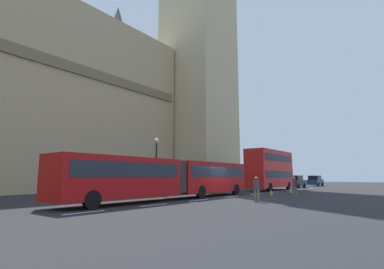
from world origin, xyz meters
TOP-DOWN VIEW (x-y plane):
  - ground_plane at (0.00, 0.00)m, footprint 160.00×160.00m
  - lane_centre_marking at (5.47, 0.00)m, footprint 39.00×0.16m
  - articulated_bus at (-4.54, 1.99)m, footprint 18.43×2.54m
  - double_decker_bus at (13.95, 2.00)m, footprint 9.45×2.54m
  - sedan_lead at (24.02, 2.24)m, footprint 4.40×1.86m
  - sedan_trailing at (34.09, 2.07)m, footprint 4.40×1.86m
  - traffic_cone_west at (3.78, -2.32)m, footprint 0.36×0.36m
  - traffic_cone_middle at (9.15, -2.13)m, footprint 0.36×0.36m
  - street_lamp at (-1.69, 6.50)m, footprint 0.44×0.44m
  - pedestrian_near_cones at (-2.73, -4.03)m, footprint 0.42×0.36m
  - pedestrian_by_kerb at (5.35, -3.84)m, footprint 0.46×0.37m

SIDE VIEW (x-z plane):
  - ground_plane at x=0.00m, z-range 0.00..0.00m
  - lane_centre_marking at x=5.47m, z-range 0.00..0.01m
  - traffic_cone_west at x=3.78m, z-range -0.01..0.57m
  - traffic_cone_middle at x=9.15m, z-range -0.01..0.57m
  - pedestrian_near_cones at x=-2.73m, z-range 0.07..1.76m
  - pedestrian_by_kerb at x=5.35m, z-range 0.07..1.76m
  - sedan_lead at x=24.02m, z-range -0.01..1.84m
  - sedan_trailing at x=34.09m, z-range -0.01..1.84m
  - articulated_bus at x=-4.54m, z-range 0.30..3.20m
  - double_decker_bus at x=13.95m, z-range 0.26..5.16m
  - street_lamp at x=-1.69m, z-range 0.42..5.69m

